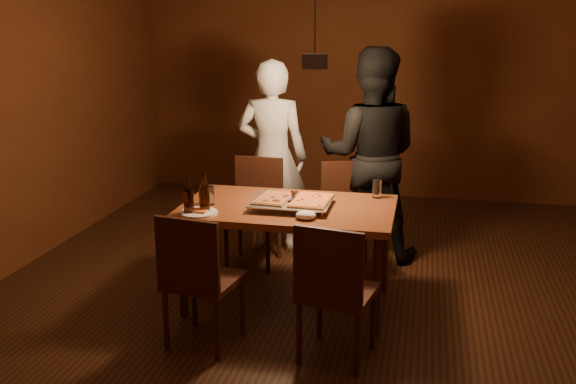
% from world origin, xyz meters
% --- Properties ---
extents(room_shell, '(6.00, 6.00, 6.00)m').
position_xyz_m(room_shell, '(0.00, 0.00, 1.40)').
color(room_shell, '#3B1C10').
rests_on(room_shell, ground).
extents(dining_table, '(1.50, 0.90, 0.75)m').
position_xyz_m(dining_table, '(-0.15, -0.16, 0.68)').
color(dining_table, brown).
rests_on(dining_table, floor).
extents(chair_far_left, '(0.43, 0.43, 0.49)m').
position_xyz_m(chair_far_left, '(-0.61, 0.63, 0.54)').
color(chair_far_left, '#38190F').
rests_on(chair_far_left, floor).
extents(chair_far_right, '(0.54, 0.54, 0.49)m').
position_xyz_m(chair_far_right, '(0.18, 0.63, 0.54)').
color(chair_far_right, '#38190F').
rests_on(chair_far_right, floor).
extents(chair_near_left, '(0.48, 0.48, 0.49)m').
position_xyz_m(chair_near_left, '(-0.56, -0.94, 0.54)').
color(chair_near_left, '#38190F').
rests_on(chair_near_left, floor).
extents(chair_near_right, '(0.49, 0.49, 0.49)m').
position_xyz_m(chair_near_right, '(0.29, -0.94, 0.54)').
color(chair_near_right, '#38190F').
rests_on(chair_near_right, floor).
extents(pizza_tray, '(0.56, 0.47, 0.05)m').
position_xyz_m(pizza_tray, '(-0.12, -0.19, 0.77)').
color(pizza_tray, silver).
rests_on(pizza_tray, dining_table).
extents(pizza_meat, '(0.26, 0.38, 0.02)m').
position_xyz_m(pizza_meat, '(-0.25, -0.18, 0.81)').
color(pizza_meat, maroon).
rests_on(pizza_meat, pizza_tray).
extents(pizza_cheese, '(0.27, 0.41, 0.02)m').
position_xyz_m(pizza_cheese, '(0.02, -0.18, 0.81)').
color(pizza_cheese, gold).
rests_on(pizza_cheese, pizza_tray).
extents(spatula, '(0.10, 0.24, 0.04)m').
position_xyz_m(spatula, '(-0.13, -0.18, 0.81)').
color(spatula, silver).
rests_on(spatula, pizza_tray).
extents(beer_bottle_a, '(0.07, 0.07, 0.26)m').
position_xyz_m(beer_bottle_a, '(-0.76, -0.51, 0.88)').
color(beer_bottle_a, black).
rests_on(beer_bottle_a, dining_table).
extents(beer_bottle_b, '(0.07, 0.07, 0.28)m').
position_xyz_m(beer_bottle_b, '(-0.68, -0.43, 0.89)').
color(beer_bottle_b, black).
rests_on(beer_bottle_b, dining_table).
extents(water_glass_left, '(0.08, 0.08, 0.13)m').
position_xyz_m(water_glass_left, '(-0.71, -0.25, 0.82)').
color(water_glass_left, silver).
rests_on(water_glass_left, dining_table).
extents(water_glass_right, '(0.07, 0.07, 0.13)m').
position_xyz_m(water_glass_right, '(0.45, 0.18, 0.82)').
color(water_glass_right, silver).
rests_on(water_glass_right, dining_table).
extents(plate_slice, '(0.26, 0.26, 0.03)m').
position_xyz_m(plate_slice, '(-0.71, -0.48, 0.76)').
color(plate_slice, white).
rests_on(plate_slice, dining_table).
extents(napkin, '(0.14, 0.10, 0.06)m').
position_xyz_m(napkin, '(0.03, -0.45, 0.78)').
color(napkin, white).
rests_on(napkin, dining_table).
extents(diner_white, '(0.62, 0.41, 1.70)m').
position_xyz_m(diner_white, '(-0.54, 0.97, 0.85)').
color(diner_white, silver).
rests_on(diner_white, floor).
extents(diner_dark, '(0.90, 0.71, 1.82)m').
position_xyz_m(diner_dark, '(0.32, 0.95, 0.91)').
color(diner_dark, black).
rests_on(diner_dark, floor).
extents(pendant_lamp, '(0.18, 0.18, 1.10)m').
position_xyz_m(pendant_lamp, '(0.00, 0.00, 1.76)').
color(pendant_lamp, black).
rests_on(pendant_lamp, ceiling).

